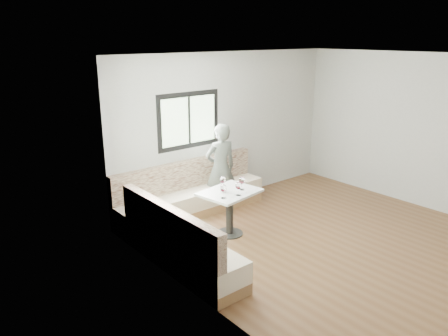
{
  "coord_description": "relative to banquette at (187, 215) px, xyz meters",
  "views": [
    {
      "loc": [
        -5.23,
        -3.71,
        3.09
      ],
      "look_at": [
        -1.09,
        1.29,
        1.1
      ],
      "focal_mm": 35.0,
      "sensor_mm": 36.0,
      "label": 1
    }
  ],
  "objects": [
    {
      "name": "table",
      "position": [
        0.53,
        -0.43,
        0.22
      ],
      "size": [
        0.99,
        0.83,
        0.73
      ],
      "rotation": [
        0.0,
        0.0,
        0.16
      ],
      "color": "black",
      "rests_on": "ground"
    },
    {
      "name": "wine_glass_c",
      "position": [
        0.72,
        -0.51,
        0.56
      ],
      "size": [
        0.1,
        0.1,
        0.22
      ],
      "color": "white",
      "rests_on": "table"
    },
    {
      "name": "room",
      "position": [
        1.51,
        -1.55,
        1.08
      ],
      "size": [
        5.01,
        5.01,
        2.81
      ],
      "color": "brown",
      "rests_on": "ground"
    },
    {
      "name": "banquette",
      "position": [
        0.0,
        0.0,
        0.0
      ],
      "size": [
        2.9,
        2.8,
        0.95
      ],
      "color": "#986E44",
      "rests_on": "ground"
    },
    {
      "name": "wine_glass_d",
      "position": [
        0.51,
        -0.29,
        0.56
      ],
      "size": [
        0.1,
        0.1,
        0.22
      ],
      "color": "white",
      "rests_on": "table"
    },
    {
      "name": "wine_glass_a",
      "position": [
        0.26,
        -0.61,
        0.56
      ],
      "size": [
        0.1,
        0.1,
        0.22
      ],
      "color": "white",
      "rests_on": "table"
    },
    {
      "name": "wine_glass_b",
      "position": [
        0.51,
        -0.67,
        0.56
      ],
      "size": [
        0.1,
        0.1,
        0.22
      ],
      "color": "white",
      "rests_on": "table"
    },
    {
      "name": "olive_ramekin",
      "position": [
        0.44,
        -0.38,
        0.42
      ],
      "size": [
        0.1,
        0.1,
        0.04
      ],
      "color": "white",
      "rests_on": "table"
    },
    {
      "name": "person",
      "position": [
        1.06,
        0.44,
        0.47
      ],
      "size": [
        0.65,
        0.49,
        1.61
      ],
      "primitive_type": "imported",
      "rotation": [
        0.0,
        0.0,
        2.95
      ],
      "color": "#4C524B",
      "rests_on": "ground"
    }
  ]
}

